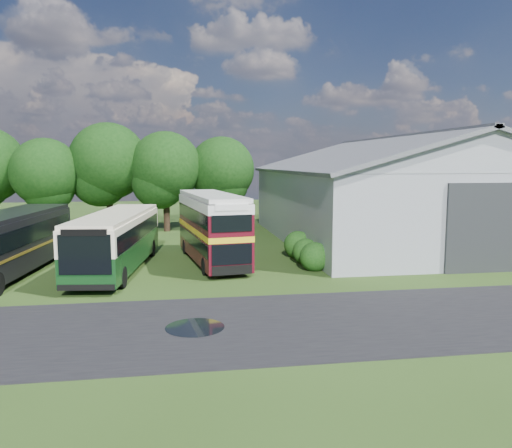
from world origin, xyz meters
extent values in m
plane|color=#233A12|center=(0.00, 0.00, 0.00)|extent=(120.00, 120.00, 0.00)
cube|color=black|center=(3.00, -3.00, 0.00)|extent=(60.00, 8.00, 0.02)
cylinder|color=black|center=(-1.50, -3.00, 0.00)|extent=(2.20, 2.20, 0.01)
cube|color=gray|center=(15.00, 16.00, 2.75)|extent=(18.00, 24.00, 5.50)
cube|color=#2D3033|center=(15.00, 3.92, 2.50)|extent=(5.20, 0.18, 5.00)
cylinder|color=black|center=(-13.00, 23.50, 1.53)|extent=(0.56, 0.56, 3.06)
sphere|color=black|center=(-13.00, 23.50, 5.27)|extent=(5.78, 5.78, 5.78)
cylinder|color=black|center=(-8.00, 24.80, 1.80)|extent=(0.56, 0.56, 3.60)
sphere|color=black|center=(-8.00, 24.80, 6.20)|extent=(6.80, 6.80, 6.80)
cylinder|color=black|center=(-3.00, 23.80, 1.66)|extent=(0.56, 0.56, 3.31)
sphere|color=black|center=(-3.00, 23.80, 5.70)|extent=(6.26, 6.26, 6.26)
cylinder|color=black|center=(2.00, 24.60, 1.58)|extent=(0.56, 0.56, 3.17)
sphere|color=black|center=(2.00, 24.60, 5.46)|extent=(5.98, 5.98, 5.98)
sphere|color=#194714|center=(5.60, 6.00, 0.00)|extent=(1.70, 1.70, 1.70)
sphere|color=#194714|center=(5.60, 8.00, 0.00)|extent=(1.60, 1.60, 1.60)
sphere|color=#194714|center=(5.60, 10.00, 0.00)|extent=(1.80, 1.80, 1.80)
cube|color=#0E3513|center=(-5.47, 7.80, 1.80)|extent=(4.19, 12.14, 2.96)
cube|color=#490A15|center=(0.00, 9.13, 2.26)|extent=(3.88, 10.10, 3.94)
cube|color=black|center=(-11.11, 7.31, 1.87)|extent=(4.12, 12.56, 3.07)
camera|label=1|loc=(-2.06, -21.01, 6.10)|focal=35.00mm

